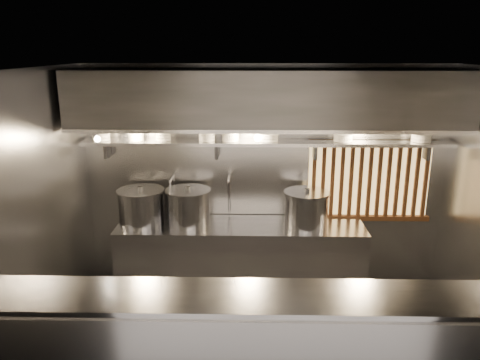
{
  "coord_description": "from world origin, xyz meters",
  "views": [
    {
      "loc": [
        -0.19,
        -4.19,
        2.98
      ],
      "look_at": [
        -0.29,
        0.55,
        1.63
      ],
      "focal_mm": 35.0,
      "sensor_mm": 36.0,
      "label": 1
    }
  ],
  "objects_px": {
    "stock_pot_mid": "(141,207)",
    "pendant_bulb": "(258,138)",
    "stock_pot_left": "(188,207)",
    "heat_lamp": "(95,134)",
    "stock_pot_right": "(306,209)"
  },
  "relations": [
    {
      "from": "heat_lamp",
      "to": "stock_pot_right",
      "type": "distance_m",
      "value": 2.58
    },
    {
      "from": "heat_lamp",
      "to": "stock_pot_right",
      "type": "relative_size",
      "value": 0.49
    },
    {
      "from": "stock_pot_right",
      "to": "stock_pot_left",
      "type": "bearing_deg",
      "value": 178.24
    },
    {
      "from": "stock_pot_left",
      "to": "stock_pot_mid",
      "type": "distance_m",
      "value": 0.57
    },
    {
      "from": "stock_pot_left",
      "to": "stock_pot_right",
      "type": "relative_size",
      "value": 0.94
    },
    {
      "from": "heat_lamp",
      "to": "stock_pot_left",
      "type": "bearing_deg",
      "value": 17.84
    },
    {
      "from": "stock_pot_mid",
      "to": "stock_pot_right",
      "type": "bearing_deg",
      "value": -1.2
    },
    {
      "from": "stock_pot_mid",
      "to": "stock_pot_right",
      "type": "xyz_separation_m",
      "value": [
        2.0,
        -0.04,
        0.0
      ]
    },
    {
      "from": "stock_pot_left",
      "to": "stock_pot_mid",
      "type": "relative_size",
      "value": 1.14
    },
    {
      "from": "stock_pot_mid",
      "to": "pendant_bulb",
      "type": "bearing_deg",
      "value": 1.71
    },
    {
      "from": "pendant_bulb",
      "to": "stock_pot_right",
      "type": "relative_size",
      "value": 0.26
    },
    {
      "from": "stock_pot_left",
      "to": "stock_pot_right",
      "type": "xyz_separation_m",
      "value": [
        1.43,
        -0.04,
        -0.0
      ]
    },
    {
      "from": "stock_pot_left",
      "to": "stock_pot_mid",
      "type": "xyz_separation_m",
      "value": [
        -0.57,
        -0.0,
        -0.0
      ]
    },
    {
      "from": "heat_lamp",
      "to": "stock_pot_left",
      "type": "xyz_separation_m",
      "value": [
        0.96,
        0.31,
        -0.95
      ]
    },
    {
      "from": "heat_lamp",
      "to": "stock_pot_right",
      "type": "height_order",
      "value": "heat_lamp"
    }
  ]
}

